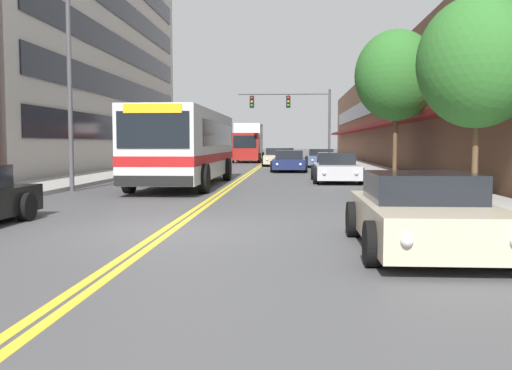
# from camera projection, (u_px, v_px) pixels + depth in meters

# --- Properties ---
(ground_plane) EXTENTS (240.00, 240.00, 0.00)m
(ground_plane) POSITION_uv_depth(u_px,v_px,m) (264.00, 163.00, 47.84)
(ground_plane) COLOR #4C4C4F
(sidewalk_left) EXTENTS (2.97, 106.00, 0.14)m
(sidewalk_left) POSITION_uv_depth(u_px,v_px,m) (182.00, 162.00, 48.29)
(sidewalk_left) COLOR #9E9B96
(sidewalk_left) RESTS_ON ground_plane
(sidewalk_right) EXTENTS (2.97, 106.00, 0.14)m
(sidewalk_right) POSITION_uv_depth(u_px,v_px,m) (348.00, 162.00, 47.39)
(sidewalk_right) COLOR #9E9B96
(sidewalk_right) RESTS_ON ground_plane
(centre_line) EXTENTS (0.34, 106.00, 0.01)m
(centre_line) POSITION_uv_depth(u_px,v_px,m) (264.00, 163.00, 47.84)
(centre_line) COLOR yellow
(centre_line) RESTS_ON ground_plane
(storefront_row_right) EXTENTS (9.10, 68.00, 7.70)m
(storefront_row_right) POSITION_uv_depth(u_px,v_px,m) (419.00, 117.00, 46.74)
(storefront_row_right) COLOR brown
(storefront_row_right) RESTS_ON ground_plane
(city_bus) EXTENTS (2.85, 11.02, 2.90)m
(city_bus) POSITION_uv_depth(u_px,v_px,m) (187.00, 144.00, 22.78)
(city_bus) COLOR silver
(city_bus) RESTS_ON ground_plane
(car_white_parked_left_near) EXTENTS (2.19, 4.88, 1.38)m
(car_white_parked_left_near) POSITION_uv_depth(u_px,v_px,m) (179.00, 160.00, 34.30)
(car_white_parked_left_near) COLOR white
(car_white_parked_left_near) RESTS_ON ground_plane
(car_dark_grey_parked_left_far) EXTENTS (2.08, 4.44, 1.29)m
(car_dark_grey_parked_left_far) POSITION_uv_depth(u_px,v_px,m) (208.00, 157.00, 44.87)
(car_dark_grey_parked_left_far) COLOR #38383D
(car_dark_grey_parked_left_far) RESTS_ON ground_plane
(car_champagne_parked_right_foreground) EXTENTS (2.13, 4.20, 1.21)m
(car_champagne_parked_right_foreground) POSITION_uv_depth(u_px,v_px,m) (423.00, 214.00, 8.95)
(car_champagne_parked_right_foreground) COLOR beige
(car_champagne_parked_right_foreground) RESTS_ON ground_plane
(car_silver_parked_right_mid) EXTENTS (2.06, 4.77, 1.27)m
(car_silver_parked_right_mid) POSITION_uv_depth(u_px,v_px,m) (336.00, 168.00, 24.74)
(car_silver_parked_right_mid) COLOR #B7B7BC
(car_silver_parked_right_mid) RESTS_ON ground_plane
(car_slate_blue_parked_right_far) EXTENTS (2.19, 4.60, 1.26)m
(car_slate_blue_parked_right_far) POSITION_uv_depth(u_px,v_px,m) (321.00, 158.00, 40.29)
(car_slate_blue_parked_right_far) COLOR #475675
(car_slate_blue_parked_right_far) RESTS_ON ground_plane
(car_beige_moving_lead) EXTENTS (2.18, 4.93, 1.31)m
(car_beige_moving_lead) POSITION_uv_depth(u_px,v_px,m) (278.00, 157.00, 42.16)
(car_beige_moving_lead) COLOR #BCAD89
(car_beige_moving_lead) RESTS_ON ground_plane
(car_navy_moving_second) EXTENTS (2.12, 4.84, 1.25)m
(car_navy_moving_second) POSITION_uv_depth(u_px,v_px,m) (289.00, 161.00, 34.01)
(car_navy_moving_second) COLOR #19234C
(car_navy_moving_second) RESTS_ON ground_plane
(car_charcoal_moving_third) EXTENTS (2.17, 4.22, 1.20)m
(car_charcoal_moving_third) POSITION_uv_depth(u_px,v_px,m) (285.00, 154.00, 55.89)
(car_charcoal_moving_third) COLOR #232328
(car_charcoal_moving_third) RESTS_ON ground_plane
(box_truck) EXTENTS (2.57, 6.81, 3.40)m
(box_truck) POSITION_uv_depth(u_px,v_px,m) (248.00, 143.00, 50.50)
(box_truck) COLOR maroon
(box_truck) RESTS_ON ground_plane
(traffic_signal_mast) EXTENTS (7.14, 0.38, 5.81)m
(traffic_signal_mast) POSITION_uv_depth(u_px,v_px,m) (296.00, 110.00, 43.99)
(traffic_signal_mast) COLOR #47474C
(traffic_signal_mast) RESTS_ON ground_plane
(street_lamp_left_near) EXTENTS (2.36, 0.28, 9.35)m
(street_lamp_left_near) POSITION_uv_depth(u_px,v_px,m) (77.00, 32.00, 19.49)
(street_lamp_left_near) COLOR #47474C
(street_lamp_left_near) RESTS_ON ground_plane
(street_tree_right_near) EXTENTS (3.16, 3.16, 5.40)m
(street_tree_right_near) POSITION_uv_depth(u_px,v_px,m) (478.00, 62.00, 14.96)
(street_tree_right_near) COLOR brown
(street_tree_right_near) RESTS_ON sidewalk_right
(street_tree_right_mid) EXTENTS (3.40, 3.40, 6.18)m
(street_tree_right_mid) POSITION_uv_depth(u_px,v_px,m) (396.00, 76.00, 23.44)
(street_tree_right_mid) COLOR brown
(street_tree_right_mid) RESTS_ON sidewalk_right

